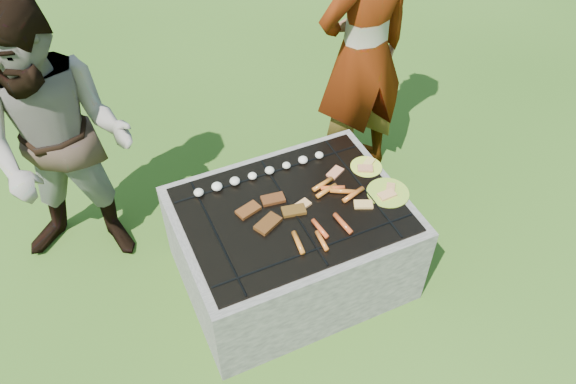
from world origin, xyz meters
name	(u,v)px	position (x,y,z in m)	size (l,w,h in m)	color
lawn	(291,274)	(0.00, 0.00, 0.00)	(60.00, 60.00, 0.00)	#234310
fire_pit	(291,246)	(0.00, 0.00, 0.28)	(1.30, 1.00, 0.62)	#A49C91
mushrooms	(256,175)	(-0.08, 0.32, 0.63)	(0.83, 0.06, 0.04)	beige
pork_slabs	(270,212)	(-0.12, 0.02, 0.62)	(0.38, 0.28, 0.02)	#94471B
sausages	(330,208)	(0.19, -0.10, 0.63)	(0.54, 0.48, 0.03)	orange
bread_on_grate	(334,193)	(0.27, 0.00, 0.62)	(0.44, 0.40, 0.01)	#DDB871
plate_far	(366,167)	(0.56, 0.13, 0.61)	(0.22, 0.22, 0.03)	yellow
plate_near	(388,193)	(0.56, -0.12, 0.61)	(0.27, 0.27, 0.03)	gold
cook	(363,54)	(0.87, 0.76, 0.96)	(0.70, 0.46, 1.92)	gray
bystander	(60,147)	(-1.08, 0.73, 0.89)	(0.86, 0.67, 1.78)	gray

